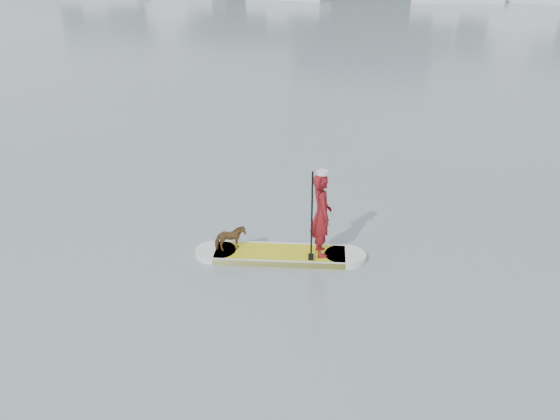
% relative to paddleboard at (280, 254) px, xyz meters
% --- Properties ---
extents(ground, '(140.00, 140.00, 0.00)m').
position_rel_paddleboard_xyz_m(ground, '(-1.47, 2.42, -0.06)').
color(ground, slate).
rests_on(ground, ground).
extents(paddleboard, '(3.21, 1.48, 0.12)m').
position_rel_paddleboard_xyz_m(paddleboard, '(0.00, 0.00, 0.00)').
color(paddleboard, '#CBC613').
rests_on(paddleboard, ground).
extents(paddler, '(0.63, 0.70, 1.61)m').
position_rel_paddleboard_xyz_m(paddler, '(0.74, 0.21, 0.87)').
color(paddler, maroon).
rests_on(paddler, paddleboard).
extents(white_cap, '(0.22, 0.22, 0.07)m').
position_rel_paddleboard_xyz_m(white_cap, '(0.74, 0.21, 1.71)').
color(white_cap, silver).
rests_on(white_cap, paddler).
extents(dog, '(0.62, 0.58, 0.49)m').
position_rel_paddleboard_xyz_m(dog, '(-0.92, -0.26, 0.31)').
color(dog, '#52381C').
rests_on(dog, paddleboard).
extents(paddle, '(0.11, 0.30, 2.00)m').
position_rel_paddleboard_xyz_m(paddle, '(0.66, -0.12, 0.74)').
color(paddle, black).
rests_on(paddle, ground).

